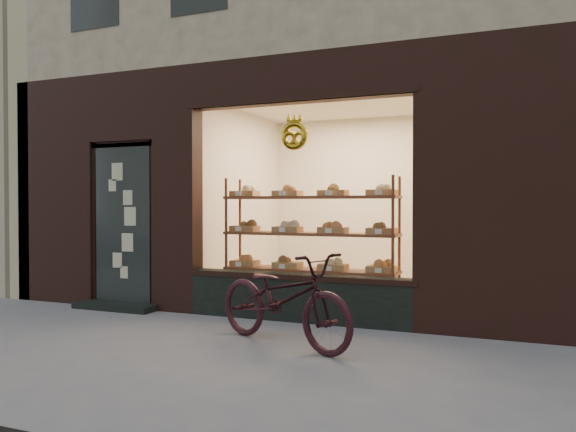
% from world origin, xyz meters
% --- Properties ---
extents(ground, '(90.00, 90.00, 0.00)m').
position_xyz_m(ground, '(0.00, 0.00, 0.00)').
color(ground, slate).
extents(display_shelf, '(2.20, 0.45, 1.70)m').
position_xyz_m(display_shelf, '(0.45, 2.55, 0.86)').
color(display_shelf, brown).
rests_on(display_shelf, ground).
extents(bicycle, '(1.83, 1.23, 0.91)m').
position_xyz_m(bicycle, '(0.73, 1.01, 0.46)').
color(bicycle, black).
rests_on(bicycle, ground).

